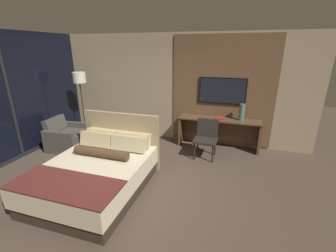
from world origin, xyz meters
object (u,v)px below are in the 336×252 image
(desk_chair, at_px, (206,135))
(armchair_by_window, at_px, (68,138))
(tv, at_px, (222,91))
(bed, at_px, (98,172))
(vase_tall, at_px, (242,112))
(desk, at_px, (219,127))
(book, at_px, (220,118))
(floor_lamp, at_px, (80,83))

(desk_chair, bearing_deg, armchair_by_window, -168.29)
(tv, height_order, desk_chair, tv)
(bed, xyz_separation_m, armchair_by_window, (-1.76, 1.29, -0.07))
(tv, distance_m, armchair_by_window, 4.07)
(vase_tall, bearing_deg, armchair_by_window, -163.75)
(desk, xyz_separation_m, book, (0.01, -0.06, 0.26))
(book, bearing_deg, tv, 93.37)
(tv, bearing_deg, desk_chair, -106.09)
(desk_chair, bearing_deg, book, 68.38)
(desk, relative_size, desk_chair, 2.28)
(bed, xyz_separation_m, book, (1.90, 2.44, 0.45))
(armchair_by_window, relative_size, floor_lamp, 0.51)
(desk, distance_m, floor_lamp, 3.87)
(tv, relative_size, desk_chair, 1.31)
(bed, height_order, floor_lamp, floor_lamp)
(floor_lamp, distance_m, book, 3.82)
(desk_chair, relative_size, vase_tall, 2.20)
(vase_tall, bearing_deg, desk, -179.81)
(bed, bearing_deg, armchair_by_window, 143.66)
(bed, height_order, book, bed)
(bed, distance_m, desk_chair, 2.52)
(desk, xyz_separation_m, armchair_by_window, (-3.64, -1.21, -0.26))
(bed, relative_size, desk, 1.05)
(desk, bearing_deg, bed, -127.02)
(tv, xyz_separation_m, vase_tall, (0.51, -0.17, -0.46))
(floor_lamp, height_order, book, floor_lamp)
(floor_lamp, bearing_deg, tv, 8.65)
(armchair_by_window, distance_m, vase_tall, 4.38)
(bed, height_order, armchair_by_window, bed)
(desk_chair, xyz_separation_m, book, (0.24, 0.56, 0.27))
(tv, relative_size, armchair_by_window, 1.24)
(armchair_by_window, bearing_deg, floor_lamp, 0.39)
(armchair_by_window, height_order, book, book)
(desk, bearing_deg, tv, 90.00)
(floor_lamp, bearing_deg, vase_tall, 5.31)
(desk, bearing_deg, floor_lamp, -173.99)
(desk_chair, bearing_deg, desk, 71.46)
(bed, height_order, vase_tall, bed)
(armchair_by_window, relative_size, vase_tall, 2.32)
(tv, distance_m, floor_lamp, 3.76)
(book, bearing_deg, desk_chair, -113.42)
(desk_chair, bearing_deg, tv, 75.71)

